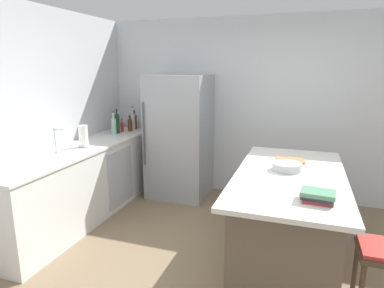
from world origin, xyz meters
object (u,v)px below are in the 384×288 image
(whiskey_bottle, at_px, (134,122))
(gin_bottle, at_px, (114,126))
(wine_bottle, at_px, (117,123))
(kitchen_island, at_px, (287,220))
(refrigerator, at_px, (180,137))
(bar_stool, at_px, (384,264))
(mixing_bowl, at_px, (287,167))
(sink_faucet, at_px, (56,140))
(cutting_board, at_px, (290,160))
(cookbook_stack, at_px, (318,196))
(syrup_bottle, at_px, (130,125))
(soda_bottle, at_px, (132,121))
(paper_towel_roll, at_px, (83,137))
(hot_sauce_bottle, at_px, (122,127))

(whiskey_bottle, relative_size, gin_bottle, 0.88)
(gin_bottle, bearing_deg, wine_bottle, 90.86)
(kitchen_island, height_order, refrigerator, refrigerator)
(bar_stool, height_order, mixing_bowl, mixing_bowl)
(sink_faucet, height_order, cutting_board, sink_faucet)
(bar_stool, relative_size, sink_faucet, 2.30)
(wine_bottle, distance_m, gin_bottle, 0.10)
(kitchen_island, distance_m, refrigerator, 2.19)
(gin_bottle, height_order, cutting_board, gin_bottle)
(mixing_bowl, bearing_deg, sink_faucet, -176.17)
(cookbook_stack, bearing_deg, bar_stool, -7.66)
(mixing_bowl, bearing_deg, gin_bottle, 158.07)
(refrigerator, xyz_separation_m, syrup_bottle, (-0.82, -0.00, 0.13))
(bar_stool, bearing_deg, sink_faucet, 169.56)
(soda_bottle, bearing_deg, refrigerator, -5.83)
(bar_stool, xyz_separation_m, cutting_board, (-0.71, 1.13, 0.38))
(sink_faucet, distance_m, gin_bottle, 1.18)
(paper_towel_roll, distance_m, gin_bottle, 0.83)
(refrigerator, relative_size, syrup_bottle, 7.40)
(sink_faucet, relative_size, soda_bottle, 0.81)
(refrigerator, height_order, cutting_board, refrigerator)
(bar_stool, height_order, wine_bottle, wine_bottle)
(kitchen_island, distance_m, gin_bottle, 2.84)
(whiskey_bottle, height_order, syrup_bottle, whiskey_bottle)
(soda_bottle, relative_size, mixing_bowl, 1.33)
(kitchen_island, xyz_separation_m, cookbook_stack, (0.22, -0.61, 0.51))
(sink_faucet, relative_size, gin_bottle, 0.90)
(refrigerator, bearing_deg, hot_sauce_bottle, -173.68)
(gin_bottle, bearing_deg, hot_sauce_bottle, 84.05)
(gin_bottle, relative_size, cookbook_stack, 1.30)
(refrigerator, height_order, whiskey_bottle, refrigerator)
(sink_faucet, distance_m, hot_sauce_bottle, 1.38)
(soda_bottle, bearing_deg, gin_bottle, -104.95)
(gin_bottle, bearing_deg, paper_towel_roll, -84.44)
(kitchen_island, distance_m, whiskey_bottle, 2.99)
(cookbook_stack, distance_m, mixing_bowl, 0.75)
(mixing_bowl, xyz_separation_m, cutting_board, (0.01, 0.36, -0.03))
(paper_towel_roll, bearing_deg, whiskey_bottle, 89.95)
(wine_bottle, relative_size, mixing_bowl, 1.31)
(refrigerator, xyz_separation_m, mixing_bowl, (1.60, -1.31, 0.08))
(soda_bottle, xyz_separation_m, mixing_bowl, (2.42, -1.39, -0.10))
(paper_towel_roll, bearing_deg, wine_bottle, 95.07)
(hot_sauce_bottle, bearing_deg, syrup_bottle, 49.20)
(gin_bottle, distance_m, cookbook_stack, 3.27)
(kitchen_island, height_order, sink_faucet, sink_faucet)
(soda_bottle, distance_m, syrup_bottle, 0.10)
(sink_faucet, xyz_separation_m, whiskey_bottle, (0.10, 1.66, -0.04))
(paper_towel_roll, distance_m, cookbook_stack, 2.84)
(cutting_board, bearing_deg, soda_bottle, 156.92)
(bar_stool, height_order, gin_bottle, gin_bottle)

